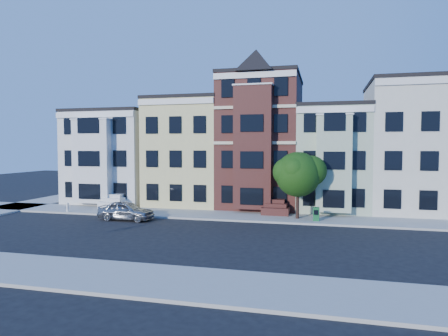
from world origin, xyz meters
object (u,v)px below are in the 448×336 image
(street_tree, at_px, (298,177))
(newspaper_box, at_px, (316,214))
(parked_car, at_px, (126,211))
(fire_hydrant, at_px, (68,208))

(street_tree, xyz_separation_m, newspaper_box, (1.42, -0.64, -2.66))
(parked_car, xyz_separation_m, newspaper_box, (14.28, 2.46, -0.09))
(street_tree, distance_m, parked_car, 13.48)
(street_tree, distance_m, newspaper_box, 3.09)
(parked_car, bearing_deg, street_tree, -74.49)
(parked_car, xyz_separation_m, fire_hydrant, (-6.35, 1.63, -0.28))
(parked_car, distance_m, newspaper_box, 14.49)
(fire_hydrant, bearing_deg, parked_car, -14.42)
(street_tree, distance_m, fire_hydrant, 19.47)
(parked_car, bearing_deg, fire_hydrant, 77.52)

